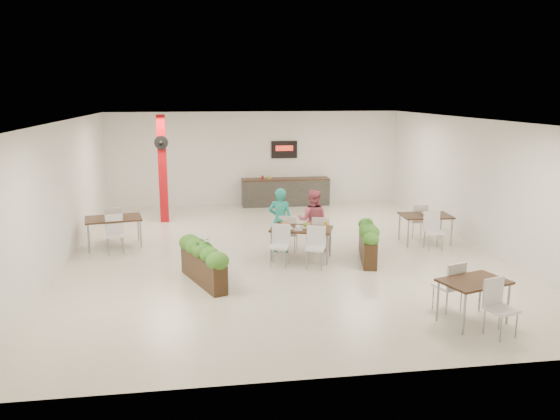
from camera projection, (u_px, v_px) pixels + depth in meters
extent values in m
plane|color=beige|center=(281.00, 253.00, 13.32)|extent=(12.00, 12.00, 0.00)
cube|color=white|center=(255.00, 159.00, 18.78)|extent=(10.00, 0.10, 3.20)
cube|color=white|center=(349.00, 266.00, 7.18)|extent=(10.00, 0.10, 3.20)
cube|color=white|center=(62.00, 194.00, 12.26)|extent=(0.10, 12.00, 3.20)
cube|color=white|center=(478.00, 183.00, 13.70)|extent=(0.10, 12.00, 3.20)
cube|color=white|center=(281.00, 120.00, 12.64)|extent=(10.00, 12.00, 0.04)
cube|color=#A80B11|center=(163.00, 169.00, 16.22)|extent=(0.25, 0.25, 3.20)
cylinder|color=black|center=(161.00, 143.00, 15.88)|extent=(0.40, 0.06, 0.40)
sphere|color=black|center=(161.00, 143.00, 15.84)|extent=(0.12, 0.12, 0.12)
cube|color=#2A2826|center=(286.00, 192.00, 18.83)|extent=(3.00, 0.60, 0.90)
cube|color=black|center=(286.00, 179.00, 18.73)|extent=(3.00, 0.62, 0.04)
cube|color=black|center=(284.00, 150.00, 18.82)|extent=(0.90, 0.04, 0.60)
cube|color=red|center=(284.00, 148.00, 18.78)|extent=(0.60, 0.02, 0.18)
imported|color=maroon|center=(262.00, 176.00, 18.59)|extent=(0.09, 0.09, 0.19)
imported|color=gold|center=(270.00, 176.00, 18.63)|extent=(0.13, 0.13, 0.17)
cube|color=black|center=(301.00, 229.00, 12.66)|extent=(1.59, 1.22, 0.04)
cylinder|color=gray|center=(271.00, 247.00, 12.53)|extent=(0.04, 0.04, 0.71)
cylinder|color=gray|center=(327.00, 250.00, 12.29)|extent=(0.04, 0.04, 0.71)
cylinder|color=gray|center=(277.00, 239.00, 13.19)|extent=(0.04, 0.04, 0.71)
cylinder|color=gray|center=(330.00, 242.00, 12.95)|extent=(0.04, 0.04, 0.71)
cube|color=white|center=(289.00, 233.00, 13.37)|extent=(0.54, 0.54, 0.05)
cube|color=white|center=(288.00, 225.00, 13.13)|extent=(0.41, 0.18, 0.45)
cylinder|color=gray|center=(297.00, 241.00, 13.55)|extent=(0.02, 0.02, 0.43)
cylinder|color=gray|center=(283.00, 240.00, 13.61)|extent=(0.02, 0.02, 0.43)
cylinder|color=gray|center=(295.00, 245.00, 13.22)|extent=(0.02, 0.02, 0.43)
cylinder|color=gray|center=(281.00, 244.00, 13.29)|extent=(0.02, 0.02, 0.43)
cube|color=white|center=(321.00, 235.00, 13.22)|extent=(0.54, 0.54, 0.05)
cube|color=white|center=(321.00, 227.00, 12.98)|extent=(0.41, 0.18, 0.45)
cylinder|color=gray|center=(329.00, 243.00, 13.40)|extent=(0.02, 0.02, 0.43)
cylinder|color=gray|center=(315.00, 242.00, 13.46)|extent=(0.02, 0.02, 0.43)
cylinder|color=gray|center=(327.00, 247.00, 13.07)|extent=(0.02, 0.02, 0.43)
cylinder|color=gray|center=(313.00, 246.00, 13.14)|extent=(0.02, 0.02, 0.43)
cube|color=white|center=(280.00, 247.00, 12.22)|extent=(0.54, 0.54, 0.05)
cube|color=white|center=(281.00, 234.00, 12.35)|extent=(0.41, 0.18, 0.45)
cylinder|color=gray|center=(271.00, 258.00, 12.14)|extent=(0.02, 0.02, 0.43)
cylinder|color=gray|center=(286.00, 259.00, 12.07)|extent=(0.02, 0.02, 0.43)
cylinder|color=gray|center=(274.00, 254.00, 12.46)|extent=(0.02, 0.02, 0.43)
cylinder|color=gray|center=(288.00, 255.00, 12.40)|extent=(0.02, 0.02, 0.43)
cube|color=white|center=(315.00, 249.00, 12.07)|extent=(0.54, 0.54, 0.05)
cube|color=white|center=(316.00, 235.00, 12.20)|extent=(0.41, 0.18, 0.45)
cylinder|color=gray|center=(306.00, 260.00, 11.99)|extent=(0.02, 0.02, 0.43)
cylinder|color=gray|center=(322.00, 261.00, 11.92)|extent=(0.02, 0.02, 0.43)
cylinder|color=gray|center=(308.00, 256.00, 12.31)|extent=(0.02, 0.02, 0.43)
cylinder|color=gray|center=(323.00, 257.00, 12.25)|extent=(0.02, 0.02, 0.43)
cube|color=white|center=(286.00, 228.00, 12.62)|extent=(0.38, 0.38, 0.01)
ellipsoid|color=#9B4B26|center=(286.00, 225.00, 12.61)|extent=(0.22, 0.22, 0.13)
cube|color=white|center=(306.00, 227.00, 12.75)|extent=(0.33, 0.33, 0.01)
ellipsoid|color=#C38822|center=(306.00, 224.00, 12.74)|extent=(0.18, 0.18, 0.11)
cube|color=white|center=(318.00, 230.00, 12.46)|extent=(0.33, 0.33, 0.01)
ellipsoid|color=#48170E|center=(318.00, 227.00, 12.45)|extent=(0.16, 0.16, 0.10)
cube|color=white|center=(298.00, 230.00, 12.49)|extent=(0.23, 0.23, 0.01)
ellipsoid|color=white|center=(298.00, 228.00, 12.48)|extent=(0.12, 0.12, 0.07)
cylinder|color=orange|center=(326.00, 224.00, 12.68)|extent=(0.07, 0.07, 0.15)
imported|color=brown|center=(279.00, 224.00, 12.84)|extent=(0.12, 0.12, 0.10)
imported|color=teal|center=(280.00, 220.00, 13.22)|extent=(0.68, 0.55, 1.60)
imported|color=#DA6179|center=(313.00, 220.00, 13.34)|extent=(0.89, 0.79, 1.53)
cube|color=black|center=(203.00, 269.00, 11.13)|extent=(0.93, 1.77, 0.59)
ellipsoid|color=#28611B|center=(217.00, 259.00, 10.42)|extent=(0.40, 0.40, 0.32)
ellipsoid|color=#28611B|center=(210.00, 254.00, 10.73)|extent=(0.40, 0.40, 0.32)
ellipsoid|color=#28611B|center=(203.00, 250.00, 11.04)|extent=(0.40, 0.40, 0.32)
ellipsoid|color=#28611B|center=(196.00, 245.00, 11.36)|extent=(0.40, 0.40, 0.32)
ellipsoid|color=#28611B|center=(189.00, 241.00, 11.67)|extent=(0.40, 0.40, 0.32)
imported|color=#28611B|center=(203.00, 246.00, 11.03)|extent=(0.35, 0.30, 0.39)
cube|color=black|center=(368.00, 247.00, 12.73)|extent=(0.69, 1.79, 0.59)
ellipsoid|color=#28611B|center=(371.00, 238.00, 11.92)|extent=(0.40, 0.40, 0.32)
ellipsoid|color=#28611B|center=(369.00, 234.00, 12.28)|extent=(0.40, 0.40, 0.32)
ellipsoid|color=#28611B|center=(368.00, 230.00, 12.64)|extent=(0.40, 0.40, 0.32)
ellipsoid|color=#28611B|center=(367.00, 226.00, 13.00)|extent=(0.40, 0.40, 0.32)
ellipsoid|color=#28611B|center=(366.00, 223.00, 13.36)|extent=(0.40, 0.40, 0.32)
imported|color=#28611B|center=(368.00, 227.00, 12.62)|extent=(0.22, 0.22, 0.38)
cube|color=black|center=(113.00, 218.00, 13.70)|extent=(1.50, 1.14, 0.04)
cylinder|color=gray|center=(88.00, 239.00, 13.22)|extent=(0.04, 0.04, 0.71)
cylinder|color=gray|center=(141.00, 235.00, 13.62)|extent=(0.04, 0.04, 0.71)
cylinder|color=gray|center=(88.00, 231.00, 13.95)|extent=(0.04, 0.04, 0.71)
cylinder|color=gray|center=(138.00, 227.00, 14.34)|extent=(0.04, 0.04, 0.71)
cube|color=white|center=(113.00, 224.00, 14.32)|extent=(0.49, 0.49, 0.05)
cube|color=white|center=(113.00, 216.00, 14.09)|extent=(0.42, 0.12, 0.45)
cylinder|color=gray|center=(120.00, 231.00, 14.58)|extent=(0.02, 0.02, 0.43)
cylinder|color=gray|center=(107.00, 232.00, 14.47)|extent=(0.02, 0.02, 0.43)
cylinder|color=gray|center=(121.00, 234.00, 14.27)|extent=(0.02, 0.02, 0.43)
cylinder|color=gray|center=(107.00, 235.00, 14.16)|extent=(0.02, 0.02, 0.43)
cube|color=white|center=(115.00, 235.00, 13.21)|extent=(0.49, 0.49, 0.05)
cube|color=white|center=(114.00, 223.00, 13.33)|extent=(0.42, 0.12, 0.45)
cylinder|color=gray|center=(109.00, 247.00, 13.05)|extent=(0.02, 0.02, 0.43)
cylinder|color=gray|center=(123.00, 246.00, 13.16)|extent=(0.02, 0.02, 0.43)
cylinder|color=gray|center=(108.00, 243.00, 13.36)|extent=(0.02, 0.02, 0.43)
cylinder|color=gray|center=(123.00, 242.00, 13.47)|extent=(0.02, 0.02, 0.43)
imported|color=white|center=(113.00, 217.00, 13.70)|extent=(0.22, 0.22, 0.05)
cube|color=black|center=(426.00, 216.00, 14.03)|extent=(1.30, 0.90, 0.04)
cylinder|color=gray|center=(408.00, 234.00, 13.71)|extent=(0.04, 0.04, 0.71)
cylinder|color=gray|center=(452.00, 233.00, 13.82)|extent=(0.04, 0.04, 0.71)
cylinder|color=gray|center=(399.00, 227.00, 14.41)|extent=(0.04, 0.04, 0.71)
cylinder|color=gray|center=(441.00, 226.00, 14.51)|extent=(0.04, 0.04, 0.71)
cube|color=white|center=(417.00, 221.00, 14.68)|extent=(0.44, 0.44, 0.05)
cube|color=white|center=(420.00, 213.00, 14.44)|extent=(0.42, 0.06, 0.45)
cylinder|color=gray|center=(421.00, 228.00, 14.91)|extent=(0.02, 0.02, 0.43)
cylinder|color=gray|center=(409.00, 228.00, 14.88)|extent=(0.02, 0.02, 0.43)
cylinder|color=gray|center=(425.00, 231.00, 14.58)|extent=(0.02, 0.02, 0.43)
cylinder|color=gray|center=(413.00, 231.00, 14.55)|extent=(0.02, 0.02, 0.43)
cube|color=white|center=(434.00, 232.00, 13.51)|extent=(0.44, 0.44, 0.05)
cube|color=white|center=(431.00, 220.00, 13.64)|extent=(0.42, 0.06, 0.45)
cylinder|color=gray|center=(429.00, 243.00, 13.38)|extent=(0.02, 0.02, 0.43)
cylinder|color=gray|center=(442.00, 243.00, 13.41)|extent=(0.02, 0.02, 0.43)
cylinder|color=gray|center=(424.00, 239.00, 13.71)|extent=(0.02, 0.02, 0.43)
cylinder|color=gray|center=(437.00, 239.00, 13.74)|extent=(0.02, 0.02, 0.43)
imported|color=white|center=(426.00, 214.00, 14.02)|extent=(0.22, 0.22, 0.05)
cube|color=black|center=(474.00, 281.00, 9.14)|extent=(1.27, 1.03, 0.04)
cylinder|color=gray|center=(464.00, 314.00, 8.74)|extent=(0.04, 0.04, 0.71)
cylinder|color=gray|center=(508.00, 304.00, 9.16)|extent=(0.04, 0.04, 0.71)
cylinder|color=gray|center=(438.00, 301.00, 9.28)|extent=(0.04, 0.04, 0.71)
cylinder|color=gray|center=(480.00, 292.00, 9.70)|extent=(0.04, 0.04, 0.71)
cube|color=white|center=(448.00, 286.00, 9.72)|extent=(0.53, 0.53, 0.05)
cube|color=white|center=(456.00, 276.00, 9.50)|extent=(0.41, 0.17, 0.45)
cylinder|color=gray|center=(447.00, 294.00, 10.00)|extent=(0.02, 0.02, 0.43)
cylinder|color=gray|center=(433.00, 297.00, 9.85)|extent=(0.02, 0.02, 0.43)
cylinder|color=gray|center=(461.00, 300.00, 9.70)|extent=(0.02, 0.02, 0.43)
cylinder|color=gray|center=(446.00, 303.00, 9.55)|extent=(0.02, 0.02, 0.43)
cube|color=white|center=(501.00, 310.00, 8.67)|extent=(0.53, 0.53, 0.05)
cube|color=white|center=(493.00, 291.00, 8.78)|extent=(0.41, 0.17, 0.45)
cylinder|color=gray|center=(501.00, 330.00, 8.50)|extent=(0.02, 0.02, 0.43)
cylinder|color=gray|center=(516.00, 325.00, 8.64)|extent=(0.02, 0.02, 0.43)
cylinder|color=gray|center=(484.00, 321.00, 8.80)|extent=(0.02, 0.02, 0.43)
cylinder|color=gray|center=(499.00, 318.00, 8.94)|extent=(0.02, 0.02, 0.43)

